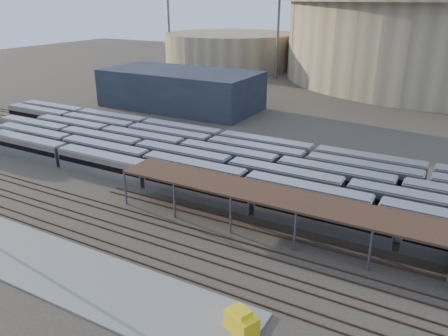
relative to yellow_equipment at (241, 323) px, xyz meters
The scene contains 11 objects.
ground 23.24m from the yellow_equipment, 142.83° to the left, with size 420.00×420.00×0.00m, color #383026.
apron 23.54m from the yellow_equipment, behind, with size 50.00×9.00×0.20m, color gray.
subway_trains 36.75m from the yellow_equipment, 117.74° to the left, with size 129.42×23.90×3.60m.
inspection_shed 18.76m from the yellow_equipment, 79.01° to the left, with size 60.30×6.00×5.30m.
empty_tracks 20.61m from the yellow_equipment, 154.00° to the left, with size 170.00×9.62×0.18m.
secondary_arena 164.13m from the yellow_equipment, 118.59° to the left, with size 56.00×56.00×14.00m, color #978D66.
service_building 87.42m from the yellow_equipment, 127.78° to the left, with size 42.00×20.00×10.00m, color #1E232D.
floodlight_0 134.59m from the yellow_equipment, 111.36° to the left, with size 4.00×1.00×38.40m.
floodlight_1 170.46m from the yellow_equipment, 127.68° to the left, with size 4.00×1.00×38.40m.
floodlight_3 177.42m from the yellow_equipment, 99.30° to the left, with size 4.00×1.00×38.40m.
yellow_equipment is the anchor object (origin of this frame).
Camera 1 is at (32.19, -41.89, 27.98)m, focal length 35.00 mm.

